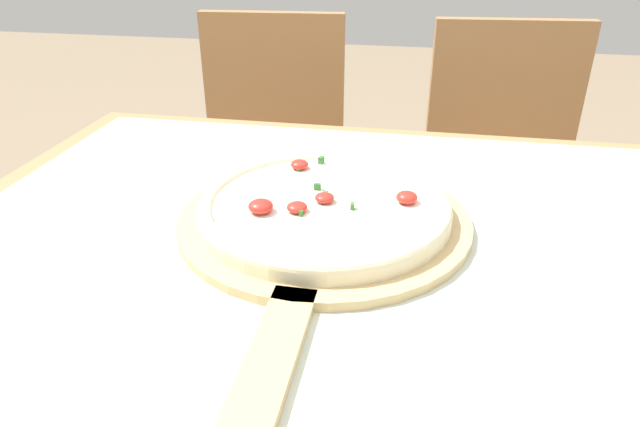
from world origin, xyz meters
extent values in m
cube|color=#A87F51|center=(0.00, 0.00, 0.74)|extent=(1.11, 1.04, 0.03)
cylinder|color=#A87F51|center=(-0.50, 0.46, 0.36)|extent=(0.06, 0.06, 0.72)
cylinder|color=#A87F51|center=(0.50, 0.46, 0.36)|extent=(0.06, 0.06, 0.72)
cube|color=silver|center=(0.00, 0.00, 0.75)|extent=(1.03, 0.96, 0.00)
cylinder|color=tan|center=(-0.04, 0.12, 0.76)|extent=(0.38, 0.38, 0.01)
cube|color=tan|center=(-0.04, -0.16, 0.76)|extent=(0.04, 0.24, 0.01)
cylinder|color=beige|center=(-0.04, 0.12, 0.78)|extent=(0.32, 0.32, 0.02)
torus|color=beige|center=(-0.04, 0.12, 0.78)|extent=(0.32, 0.32, 0.02)
cylinder|color=white|center=(-0.04, 0.12, 0.79)|extent=(0.28, 0.28, 0.00)
ellipsoid|color=red|center=(-0.11, 0.08, 0.79)|extent=(0.03, 0.03, 0.02)
ellipsoid|color=red|center=(-0.04, 0.12, 0.79)|extent=(0.02, 0.02, 0.01)
ellipsoid|color=red|center=(-0.09, 0.22, 0.79)|extent=(0.03, 0.03, 0.01)
ellipsoid|color=red|center=(-0.07, 0.09, 0.79)|extent=(0.03, 0.03, 0.01)
ellipsoid|color=red|center=(0.07, 0.14, 0.79)|extent=(0.03, 0.03, 0.02)
cube|color=#387533|center=(-0.04, 0.13, 0.79)|extent=(0.01, 0.01, 0.01)
cube|color=#387533|center=(-0.06, 0.08, 0.79)|extent=(0.00, 0.01, 0.01)
cube|color=#387533|center=(0.00, 0.11, 0.79)|extent=(0.01, 0.01, 0.01)
cube|color=#387533|center=(-0.05, 0.16, 0.79)|extent=(0.01, 0.01, 0.01)
cube|color=#387533|center=(-0.09, 0.22, 0.79)|extent=(0.01, 0.01, 0.01)
cube|color=#387533|center=(-0.06, 0.25, 0.79)|extent=(0.01, 0.01, 0.01)
cube|color=#A37547|center=(-0.31, 0.78, 0.44)|extent=(0.43, 0.43, 0.02)
cube|color=#A37547|center=(-0.33, 0.96, 0.67)|extent=(0.38, 0.07, 0.44)
cylinder|color=#A37547|center=(-0.46, 0.61, 0.21)|extent=(0.04, 0.04, 0.43)
cylinder|color=#A37547|center=(-0.14, 0.64, 0.21)|extent=(0.04, 0.04, 0.43)
cylinder|color=#A37547|center=(-0.48, 0.93, 0.21)|extent=(0.04, 0.04, 0.43)
cylinder|color=#A37547|center=(-0.17, 0.95, 0.21)|extent=(0.04, 0.04, 0.43)
cube|color=#A37547|center=(0.30, 0.78, 0.44)|extent=(0.43, 0.43, 0.02)
cube|color=#A37547|center=(0.28, 0.96, 0.67)|extent=(0.38, 0.07, 0.44)
cylinder|color=#A37547|center=(0.15, 0.61, 0.21)|extent=(0.04, 0.04, 0.43)
cylinder|color=#A37547|center=(0.47, 0.64, 0.21)|extent=(0.04, 0.04, 0.43)
cylinder|color=#A37547|center=(0.12, 0.93, 0.21)|extent=(0.04, 0.04, 0.43)
cylinder|color=#A37547|center=(0.44, 0.96, 0.21)|extent=(0.04, 0.04, 0.43)
camera|label=1|loc=(0.08, -0.52, 1.11)|focal=32.00mm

